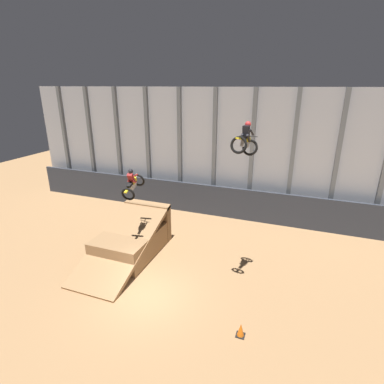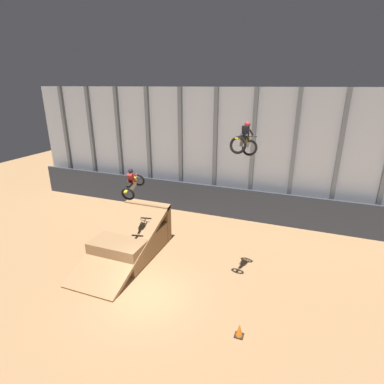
% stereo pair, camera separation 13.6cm
% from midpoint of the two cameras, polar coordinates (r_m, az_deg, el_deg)
% --- Properties ---
extents(ground_plane, '(60.00, 60.00, 0.00)m').
position_cam_midpoint_polar(ground_plane, '(15.15, -8.47, -19.01)').
color(ground_plane, '#9E754C').
extents(arena_back_wall, '(32.00, 0.40, 9.31)m').
position_cam_midpoint_polar(arena_back_wall, '(22.57, 4.68, 7.47)').
color(arena_back_wall, '#A3A8B2').
rests_on(arena_back_wall, ground_plane).
extents(lower_barrier, '(31.36, 0.20, 2.36)m').
position_cam_midpoint_polar(lower_barrier, '(22.72, 3.78, -1.58)').
color(lower_barrier, '#2D333D').
rests_on(lower_barrier, ground_plane).
extents(dirt_ramp, '(3.04, 6.52, 2.55)m').
position_cam_midpoint_polar(dirt_ramp, '(18.30, -10.95, -8.63)').
color(dirt_ramp, '#966F48').
rests_on(dirt_ramp, ground_plane).
extents(rider_bike_left_air, '(0.92, 1.88, 1.61)m').
position_cam_midpoint_polar(rider_bike_left_air, '(16.05, -11.01, 1.63)').
color(rider_bike_left_air, black).
extents(rider_bike_right_air, '(1.02, 1.77, 1.60)m').
position_cam_midpoint_polar(rider_bike_right_air, '(13.18, 10.31, 9.52)').
color(rider_bike_right_air, black).
extents(traffic_cone_near_ramp, '(0.36, 0.36, 0.58)m').
position_cam_midpoint_polar(traffic_cone_near_ramp, '(13.18, 9.33, -24.56)').
color(traffic_cone_near_ramp, black).
rests_on(traffic_cone_near_ramp, ground_plane).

